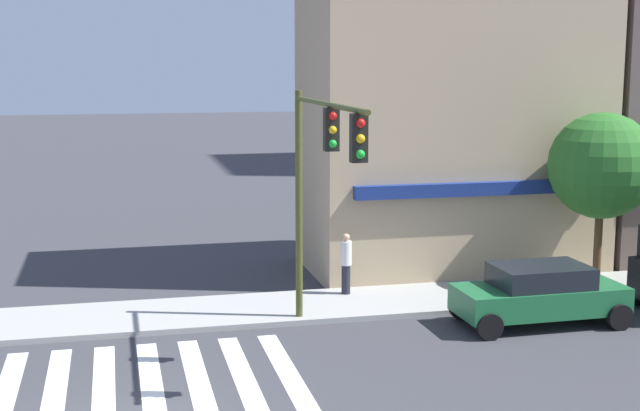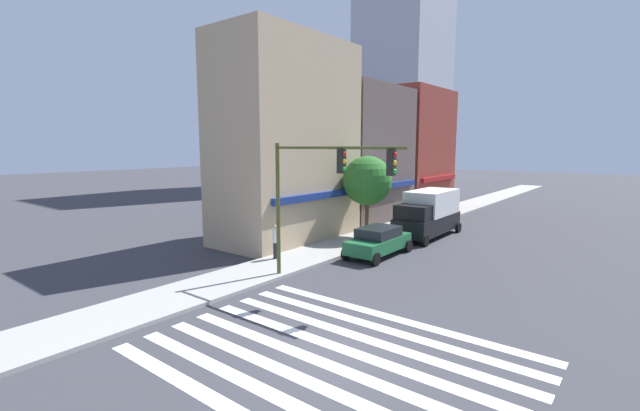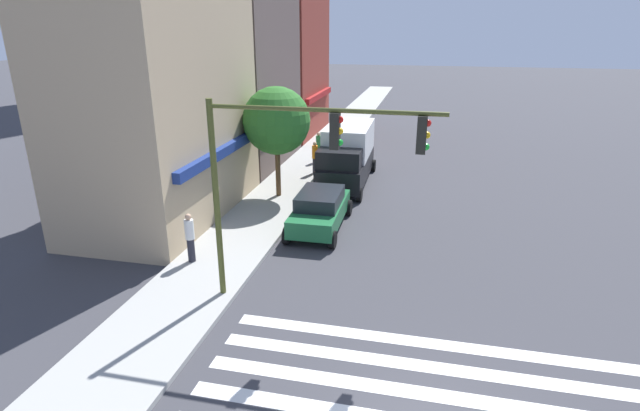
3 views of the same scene
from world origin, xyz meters
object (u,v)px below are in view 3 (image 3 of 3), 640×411
traffic_signal (295,161)px  sedan_green (320,209)px  pedestrian_white_shirt (190,237)px  street_tree (277,121)px  pedestrian_green_top (319,146)px  box_truck_black (347,154)px  pedestrian_orange_vest (315,157)px

traffic_signal → sedan_green: size_ratio=1.45×
pedestrian_white_shirt → street_tree: (7.54, -0.83, 2.69)m
traffic_signal → pedestrian_green_top: (15.99, 3.03, -3.41)m
pedestrian_white_shirt → sedan_green: bearing=-62.6°
traffic_signal → box_truck_black: traffic_signal is taller
box_truck_black → pedestrian_white_shirt: 11.27m
traffic_signal → pedestrian_orange_vest: size_ratio=3.62×
box_truck_black → pedestrian_green_top: bearing=32.4°
traffic_signal → pedestrian_white_shirt: traffic_signal is taller
traffic_signal → pedestrian_green_top: bearing=10.7°
sedan_green → box_truck_black: box_truck_black is taller
traffic_signal → box_truck_black: size_ratio=1.03×
sedan_green → pedestrian_orange_vest: 7.67m
pedestrian_orange_vest → street_tree: 5.00m
traffic_signal → pedestrian_green_top: size_ratio=3.62×
sedan_green → pedestrian_green_top: pedestrian_green_top is taller
traffic_signal → pedestrian_white_shirt: size_ratio=3.62×
traffic_signal → pedestrian_green_top: 16.62m
sedan_green → box_truck_black: bearing=-0.9°
traffic_signal → pedestrian_orange_vest: (13.45, 2.66, -3.41)m
pedestrian_green_top → pedestrian_orange_vest: 2.56m
pedestrian_green_top → pedestrian_white_shirt: 14.26m
pedestrian_white_shirt → street_tree: street_tree is taller
box_truck_black → pedestrian_white_shirt: box_truck_black is taller
sedan_green → pedestrian_green_top: bearing=12.4°
pedestrian_green_top → street_tree: (-6.66, 0.45, 2.69)m
pedestrian_green_top → pedestrian_orange_vest: same height
traffic_signal → pedestrian_white_shirt: 5.78m
sedan_green → pedestrian_white_shirt: size_ratio=2.50×
traffic_signal → street_tree: (9.32, 3.49, -0.72)m
sedan_green → street_tree: bearing=39.7°
box_truck_black → pedestrian_white_shirt: (-10.66, 3.63, -0.51)m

